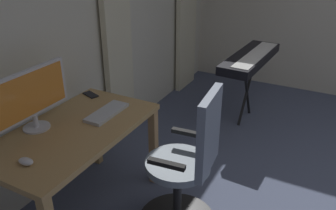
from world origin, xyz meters
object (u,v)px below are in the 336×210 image
computer_keyboard (107,112)px  computer_monitor (31,96)px  desk (74,141)px  computer_mouse (26,161)px  office_chair (187,171)px  piano_keyboard (251,59)px  cell_phone_face_up (91,95)px

computer_keyboard → computer_monitor: bearing=-37.5°
desk → computer_mouse: (0.44, 0.05, 0.12)m
office_chair → piano_keyboard: size_ratio=0.96×
computer_keyboard → cell_phone_face_up: (-0.21, -0.32, -0.01)m
computer_mouse → piano_keyboard: (-2.47, 0.62, -0.02)m
cell_phone_face_up → computer_mouse: bearing=36.4°
computer_monitor → piano_keyboard: computer_monitor is taller
computer_mouse → piano_keyboard: piano_keyboard is taller
desk → cell_phone_face_up: cell_phone_face_up is taller
computer_monitor → computer_mouse: bearing=39.0°
computer_keyboard → piano_keyboard: 1.84m
cell_phone_face_up → desk: bearing=45.5°
computer_monitor → computer_mouse: 0.48m
computer_keyboard → cell_phone_face_up: computer_keyboard is taller
desk → office_chair: bearing=105.7°
desk → piano_keyboard: (-2.03, 0.66, 0.10)m
computer_keyboard → piano_keyboard: (-1.75, 0.58, -0.02)m
computer_mouse → computer_monitor: bearing=-141.0°
desk → computer_mouse: bearing=6.0°
cell_phone_face_up → piano_keyboard: 1.79m
computer_monitor → computer_keyboard: 0.54m
desk → cell_phone_face_up: 0.56m
office_chair → cell_phone_face_up: size_ratio=7.50×
office_chair → computer_keyboard: bearing=78.6°
desk → computer_monitor: computer_monitor is taller
computer_monitor → piano_keyboard: bearing=157.6°
office_chair → computer_mouse: size_ratio=10.80×
computer_keyboard → computer_mouse: bearing=-2.5°
desk → computer_monitor: bearing=-64.4°
computer_monitor → cell_phone_face_up: (-0.60, -0.02, -0.24)m
desk → office_chair: 0.81m
piano_keyboard → desk: bearing=-14.9°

